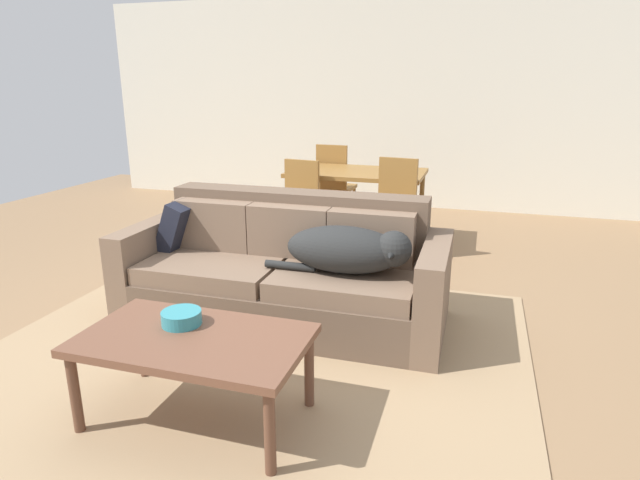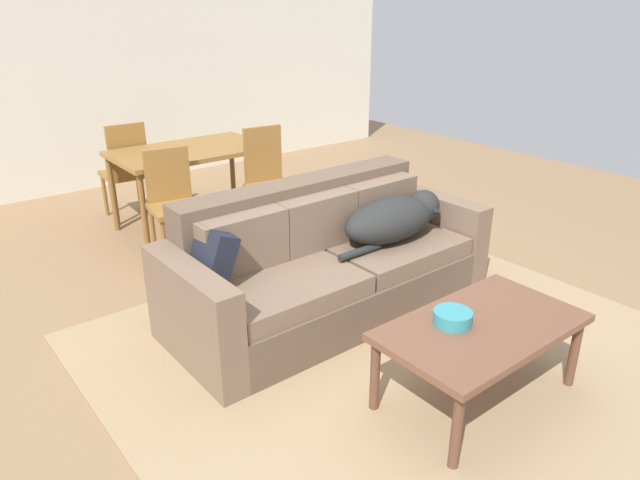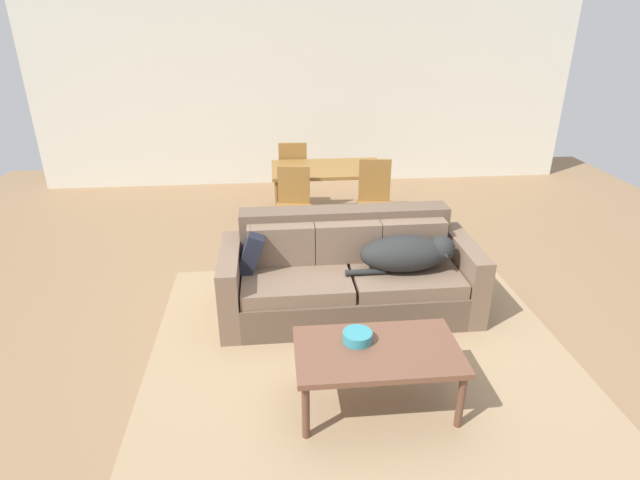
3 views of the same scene
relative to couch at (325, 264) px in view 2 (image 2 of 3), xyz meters
name	(u,v)px [view 2 (image 2 of 3)]	position (x,y,z in m)	size (l,w,h in m)	color
ground_plane	(330,317)	(-0.06, -0.13, -0.33)	(10.00, 10.00, 0.00)	#8F6E4C
back_partition	(98,63)	(-0.06, 3.87, 1.02)	(8.00, 0.12, 2.70)	silver
area_rug	(409,357)	(0.00, -0.80, -0.33)	(3.28, 3.23, 0.01)	#A1835F
couch	(325,264)	(0.00, 0.00, 0.00)	(2.22, 0.92, 0.86)	brown
dog_on_left_cushion	(394,218)	(0.49, -0.14, 0.26)	(0.94, 0.37, 0.30)	#262727
throw_pillow_by_left_arm	(208,258)	(-0.84, 0.04, 0.27)	(0.14, 0.36, 0.36)	#1D1F2C
coffee_table	(481,332)	(0.01, -1.27, 0.07)	(1.08, 0.63, 0.46)	brown
bowl_on_coffee_table	(453,318)	(-0.11, -1.17, 0.16)	(0.20, 0.20, 0.07)	teal
dining_table	(190,156)	(0.03, 1.99, 0.34)	(1.35, 0.82, 0.74)	olive
dining_chair_near_left	(174,199)	(-0.42, 1.42, 0.18)	(0.46, 0.46, 0.90)	olive
dining_chair_near_right	(269,177)	(0.51, 1.44, 0.19)	(0.45, 0.45, 0.95)	olive
dining_chair_far_left	(126,168)	(-0.37, 2.56, 0.18)	(0.42, 0.42, 0.94)	olive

